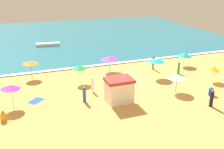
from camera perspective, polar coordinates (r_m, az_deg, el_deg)
ground_plane at (r=29.73m, az=3.66°, el=-1.25°), size 60.00×60.00×0.00m
ocean_water at (r=55.49m, az=-8.00°, el=9.07°), size 60.00×44.00×0.10m
wave_breaker_foam at (r=35.20m, az=-0.40°, el=2.53°), size 57.00×0.70×0.01m
lifeguard_cabana at (r=23.95m, az=1.65°, el=-3.62°), size 2.64×2.04×2.44m
beach_umbrella_0 at (r=31.17m, az=-18.42°, el=2.64°), size 2.55×2.55×2.19m
beach_umbrella_1 at (r=35.56m, az=16.49°, el=4.46°), size 2.78×2.78×1.95m
beach_umbrella_2 at (r=28.47m, az=-7.53°, el=1.67°), size 1.84×1.85×2.10m
beach_umbrella_3 at (r=31.97m, az=-0.57°, el=3.83°), size 2.35×2.33×2.05m
beach_umbrella_4 at (r=24.47m, az=-22.47°, el=-2.68°), size 2.02×2.00×2.30m
beach_umbrella_5 at (r=26.79m, az=14.83°, el=-0.56°), size 2.31×2.32×1.95m
beach_umbrella_6 at (r=31.07m, az=22.45°, el=1.32°), size 2.09×2.07×1.93m
beach_umbrella_7 at (r=30.40m, az=10.27°, el=3.26°), size 2.73×2.74×2.34m
beachgoer_1 at (r=33.45m, az=9.53°, el=2.66°), size 0.31×0.31×1.83m
beachgoer_2 at (r=26.28m, az=-4.50°, el=-2.53°), size 0.34×0.34×1.58m
beachgoer_3 at (r=24.24m, az=-6.42°, el=-4.63°), size 0.44×0.44×1.67m
beachgoer_4 at (r=25.05m, az=22.10°, el=-5.13°), size 0.47×0.47×1.75m
beachgoer_5 at (r=23.12m, az=-23.89°, el=-8.84°), size 0.50×0.50×0.92m
beachgoer_6 at (r=27.62m, az=21.97°, el=-3.66°), size 0.64×0.64×0.98m
beachgoer_7 at (r=32.50m, az=15.19°, el=1.42°), size 0.32×0.32×1.57m
beach_towel_1 at (r=25.74m, az=-17.19°, el=-5.83°), size 1.74×1.76×0.01m
small_boat_0 at (r=46.74m, az=-14.64°, el=6.78°), size 4.27×1.55×0.51m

